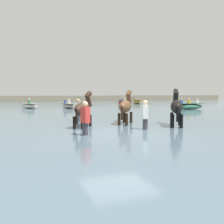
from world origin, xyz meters
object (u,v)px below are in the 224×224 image
Objects in this scene: boat_far_inshore at (137,102)px; person_onlooker_left at (85,123)px; person_spectator_far at (78,113)px; person_onlooker_right at (145,119)px; horse_trailing_black at (176,108)px; boat_near_port at (69,106)px; horse_flank_dark_bay at (83,110)px; boat_distant_east at (189,106)px; boat_distant_west at (29,106)px; boat_mid_channel at (123,103)px; horse_lead_bay at (126,107)px.

boat_far_inshore is 27.54m from person_onlooker_left.
person_onlooker_left is at bearing -100.32° from person_spectator_far.
person_spectator_far is at bearing 79.68° from person_onlooker_left.
horse_trailing_black is at bearing 13.20° from person_onlooker_right.
boat_near_port is 1.56× the size of person_spectator_far.
horse_flank_dark_bay reaches higher than boat_distant_east.
person_onlooker_right is (3.57, -16.97, 0.18)m from boat_distant_west.
boat_far_inshore is at bearing 66.94° from horse_trailing_black.
boat_distant_west is (-13.67, 6.98, -0.05)m from boat_distant_east.
horse_trailing_black is 4.54m from person_onlooker_left.
boat_mid_channel is 1.60× the size of person_onlooker_right.
horse_trailing_black reaches higher than horse_lead_bay.
horse_flank_dark_bay is 1.23× the size of person_onlooker_left.
boat_near_port is (2.24, 14.19, -0.49)m from horse_flank_dark_bay.
horse_trailing_black is 0.87× the size of boat_distant_west.
horse_flank_dark_bay is 0.82× the size of boat_distant_west.
boat_far_inshore is (11.41, 7.43, 0.03)m from boat_near_port.
boat_distant_east is at bearing -29.90° from boat_near_port.
boat_far_inshore is 1.10× the size of boat_mid_channel.
horse_lead_bay reaches higher than boat_far_inshore.
person_spectator_far is (-1.90, 1.77, -0.37)m from horse_lead_bay.
boat_near_port is 16.44m from person_onlooker_left.
person_onlooker_left reaches higher than boat_near_port.
horse_flank_dark_bay is 1.23× the size of person_onlooker_right.
boat_mid_channel is (10.15, 18.81, -0.46)m from horse_flank_dark_bay.
boat_distant_east is (12.26, 8.43, -0.45)m from horse_flank_dark_bay.
person_onlooker_right is at bearing -63.83° from person_spectator_far.
boat_near_port is at bearing 81.02° from horse_flank_dark_bay.
person_spectator_far is at bearing 137.06° from horse_lead_bay.
person_onlooker_left is at bearing -86.89° from boat_distant_west.
horse_lead_bay is at bearing 11.49° from horse_flank_dark_bay.
boat_far_inshore is 1.77× the size of person_onlooker_right.
horse_trailing_black is 4.97m from person_spectator_far.
boat_far_inshore is 4.48m from boat_mid_channel.
horse_flank_dark_bay is 0.77× the size of boat_mid_channel.
boat_near_port is at bearing -146.94° from boat_far_inshore.
horse_lead_bay is at bearing -42.94° from person_spectator_far.
boat_far_inshore is at bearing 61.61° from horse_lead_bay.
person_spectator_far is (-11.95, -6.21, 0.13)m from boat_distant_east.
person_spectator_far reaches higher than boat_mid_channel.
person_onlooker_left reaches higher than boat_far_inshore.
horse_flank_dark_bay is 0.79× the size of boat_near_port.
horse_flank_dark_bay is at bearing -98.03° from person_spectator_far.
person_spectator_far is at bearing 116.17° from person_onlooker_right.
person_onlooker_right is at bearing -91.37° from horse_lead_bay.
person_onlooker_right and person_onlooker_left have the same top height.
person_spectator_far is at bearing -124.51° from boat_far_inshore.
horse_trailing_black is at bearing -15.88° from horse_flank_dark_bay.
person_onlooker_left is (-4.43, -0.90, -0.40)m from horse_trailing_black.
horse_trailing_black reaches higher than person_onlooker_right.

